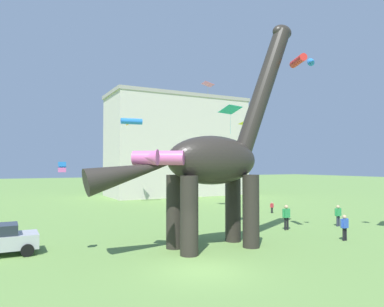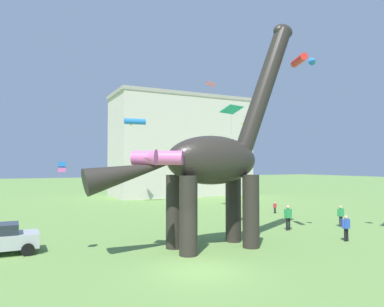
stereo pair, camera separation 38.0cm
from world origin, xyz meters
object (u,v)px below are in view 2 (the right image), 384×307
person_strolling_adult (275,206)px  person_vendor_side (346,226)px  kite_drifting (232,110)px  person_photographer (288,215)px  kite_trailing (156,158)px  kite_mid_center (302,60)px  kite_apex (62,167)px  dinosaur_sculpture (212,160)px  kite_mid_right (247,123)px  kite_near_high (134,122)px  kite_high_right (211,84)px  person_watching_child (341,214)px

person_strolling_adult → person_vendor_side: (-4.25, -11.68, 0.29)m
kite_drifting → person_photographer: bearing=-26.7°
kite_trailing → kite_mid_center: size_ratio=1.63×
person_strolling_adult → kite_trailing: (-15.72, -10.06, 4.26)m
person_vendor_side → kite_apex: 16.44m
person_photographer → kite_trailing: kite_trailing is taller
dinosaur_sculpture → person_strolling_adult: 16.13m
kite_drifting → person_vendor_side: bearing=-55.8°
person_strolling_adult → kite_mid_right: kite_mid_right is taller
kite_drifting → kite_near_high: (-1.34, 18.46, 1.07)m
kite_mid_center → person_strolling_adult: bearing=58.3°
person_vendor_side → kite_near_high: kite_near_high is taller
kite_high_right → kite_mid_right: 5.37m
kite_apex → kite_drifting: bearing=13.1°
person_watching_child → kite_mid_right: 13.36m
person_photographer → person_vendor_side: person_photographer is taller
kite_apex → kite_high_right: 20.34m
person_photographer → person_watching_child: bearing=140.6°
kite_apex → person_photographer: bearing=3.6°
kite_trailing → kite_apex: bearing=157.2°
kite_mid_center → kite_high_right: bearing=84.0°
person_strolling_adult → kite_high_right: (-5.13, 3.18, 11.72)m
kite_drifting → kite_apex: 12.53m
person_photographer → kite_drifting: 8.35m
person_vendor_side → kite_mid_center: 10.24m
person_vendor_side → person_watching_child: (3.80, 3.69, 0.01)m
kite_high_right → person_watching_child: bearing=-67.3°
person_watching_child → kite_mid_center: (-6.13, -2.64, 9.90)m
kite_trailing → person_vendor_side: bearing=-8.0°
dinosaur_sculpture → person_vendor_side: dinosaur_sculpture is taller
kite_high_right → kite_near_high: kite_high_right is taller
person_watching_child → kite_drifting: kite_drifting is taller
kite_apex → kite_near_high: kite_near_high is taller
person_vendor_side → kite_apex: size_ratio=3.07×
dinosaur_sculpture → kite_apex: dinosaur_sculpture is taller
kite_mid_center → person_watching_child: bearing=23.3°
person_vendor_side → kite_apex: (-15.70, 3.39, 3.51)m
kite_mid_right → kite_drifting: bearing=-130.6°
kite_high_right → kite_mid_right: size_ratio=1.23×
kite_drifting → dinosaur_sculpture: bearing=-134.2°
kite_mid_right → kite_apex: bearing=-149.4°
person_photographer → kite_near_high: bearing=-107.9°
kite_mid_right → kite_near_high: 13.22m
person_vendor_side → kite_mid_center: bearing=45.7°
dinosaur_sculpture → kite_drifting: size_ratio=6.80×
person_strolling_adult → kite_apex: bearing=159.2°
person_photographer → person_vendor_side: (0.64, -4.33, -0.12)m
kite_trailing → kite_apex: 4.60m
person_watching_child → dinosaur_sculpture: bearing=-25.0°
kite_high_right → kite_near_high: size_ratio=0.67×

